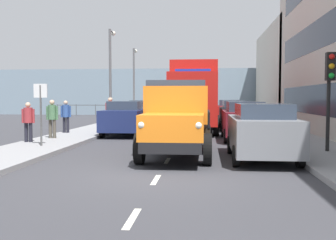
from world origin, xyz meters
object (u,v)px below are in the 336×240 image
Objects in this scene: truck_vintage_orange at (177,121)px; pedestrian_by_lamp at (110,110)px; car_maroon_kerbside_1 at (244,120)px; car_navy_oppositeside_0 at (126,118)px; pedestrian_couple_a at (66,114)px; lamp_post_far at (134,76)px; street_sign at (41,104)px; pedestrian_near_railing at (111,109)px; car_teal_oppositeside_1 at (144,113)px; car_red_kerbside_3 at (229,111)px; pedestrian_couple_b at (52,116)px; traffic_light_near at (330,80)px; car_black_kerbside_2 at (235,115)px; car_grey_kerbside_near at (262,131)px; pedestrian_with_bag at (28,119)px; lamp_post_promenade at (111,68)px; lorry_cargo_red at (194,94)px.

truck_vintage_orange reaches higher than pedestrian_by_lamp.
car_maroon_kerbside_1 and car_navy_oppositeside_0 have the same top height.
pedestrian_couple_a is 0.26× the size of lamp_post_far.
pedestrian_near_railing is at bearing -91.53° from street_sign.
pedestrian_by_lamp reaches higher than car_teal_oppositeside_1.
car_red_kerbside_3 is 2.71× the size of pedestrian_couple_b.
pedestrian_by_lamp is at bearing 65.92° from car_teal_oppositeside_1.
pedestrian_couple_a is at bearing -28.49° from traffic_light_near.
pedestrian_by_lamp reaches higher than car_black_kerbside_2.
car_grey_kerbside_near reaches higher than pedestrian_with_bag.
car_red_kerbside_3 is 2.56× the size of pedestrian_near_railing.
street_sign is (-0.37, 21.02, -2.11)m from lamp_post_far.
pedestrian_couple_b is at bearing 48.70° from car_navy_oppositeside_0.
pedestrian_couple_b is 0.73× the size of street_sign.
traffic_light_near is at bearing 102.46° from car_black_kerbside_2.
lamp_post_promenade is at bearing -93.38° from pedestrian_couple_b.
pedestrian_near_railing is 0.55× the size of traffic_light_near.
lorry_cargo_red reaches higher than car_maroon_kerbside_1.
pedestrian_near_railing is at bearing -66.26° from car_navy_oppositeside_0.
car_maroon_kerbside_1 is 0.96× the size of car_black_kerbside_2.
lorry_cargo_red is (-0.27, -10.11, 0.90)m from truck_vintage_orange.
car_teal_oppositeside_1 is 1.45× the size of traffic_light_near.
car_red_kerbside_3 is (-2.34, -7.14, -1.18)m from lorry_cargo_red.
car_grey_kerbside_near is 2.68× the size of pedestrian_with_bag.
lorry_cargo_red is at bearing -63.50° from traffic_light_near.
lamp_post_promenade is at bearing 29.95° from car_red_kerbside_3.
pedestrian_with_bag is 0.95× the size of pedestrian_couple_b.
car_teal_oppositeside_1 is at bearing 103.66° from lamp_post_far.
street_sign is at bearing -3.43° from traffic_light_near.
pedestrian_couple_a is 15.93m from lamp_post_far.
car_grey_kerbside_near is 1.01× the size of car_maroon_kerbside_1.
pedestrian_near_railing is 11.75m from lamp_post_far.
pedestrian_with_bag is (8.65, 8.62, 0.17)m from car_black_kerbside_2.
lamp_post_far is (8.02, -11.28, 2.90)m from car_black_kerbside_2.
pedestrian_couple_a reaches higher than car_maroon_kerbside_1.
pedestrian_with_bag is 20.09m from lamp_post_far.
car_red_kerbside_3 is at bearing -120.49° from pedestrian_with_bag.
lamp_post_promenade is (-0.86, -6.00, 2.73)m from pedestrian_couple_a.
traffic_light_near is at bearing 115.49° from lamp_post_far.
car_grey_kerbside_near and car_navy_oppositeside_0 have the same top height.
pedestrian_couple_b is at bearing 89.15° from lamp_post_far.
car_black_kerbside_2 reaches higher than pedestrian_with_bag.
car_navy_oppositeside_0 is (5.67, -7.33, -0.00)m from car_grey_kerbside_near.
traffic_light_near reaches higher than car_grey_kerbside_near.
traffic_light_near is 0.53× the size of lamp_post_far.
street_sign reaches higher than car_black_kerbside_2.
car_grey_kerbside_near and car_black_kerbside_2 have the same top height.
pedestrian_couple_b is at bearing 8.65° from car_maroon_kerbside_1.
truck_vintage_orange is 2.63m from car_grey_kerbside_near.
car_grey_kerbside_near is 9.27m from car_navy_oppositeside_0.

